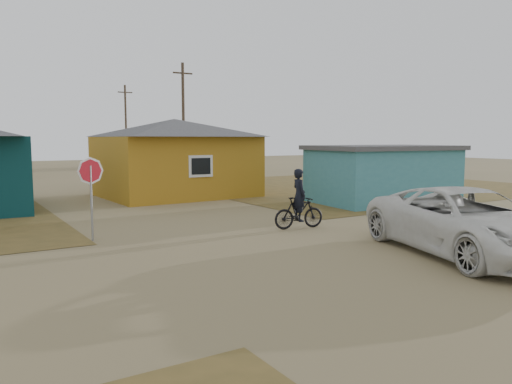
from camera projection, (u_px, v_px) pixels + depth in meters
ground at (301, 256)px, 12.45m from camera, size 120.00×120.00×0.00m
grass_ne at (356, 186)px, 30.78m from camera, size 20.00×18.00×0.00m
house_yellow at (175, 156)px, 25.37m from camera, size 7.72×6.76×3.90m
shed_turquoise at (382, 174)px, 22.79m from camera, size 6.71×4.93×2.60m
house_beige_east at (145, 149)px, 51.29m from camera, size 6.95×6.05×3.60m
utility_pole_near at (183, 120)px, 34.00m from camera, size 1.40×0.20×8.00m
utility_pole_far at (126, 126)px, 48.04m from camera, size 1.40×0.20×8.00m
stop_sign at (91, 179)px, 14.09m from camera, size 0.78×0.16×2.40m
cyclist at (299, 207)px, 16.15m from camera, size 1.78×0.78×1.95m
vehicle at (468, 222)px, 12.47m from camera, size 4.35×6.56×1.68m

